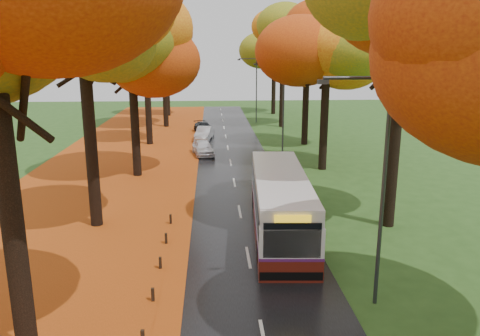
{
  "coord_description": "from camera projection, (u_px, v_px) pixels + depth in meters",
  "views": [
    {
      "loc": [
        -1.53,
        -6.68,
        8.69
      ],
      "look_at": [
        0.0,
        17.78,
        2.6
      ],
      "focal_mm": 35.0,
      "sensor_mm": 36.0,
      "label": 1
    }
  ],
  "objects": [
    {
      "name": "bus",
      "position": [
        280.0,
        202.0,
        22.94
      ],
      "size": [
        3.2,
        11.12,
        2.89
      ],
      "rotation": [
        0.0,
        0.0,
        -0.06
      ],
      "color": "#5C170E",
      "rests_on": "road"
    },
    {
      "name": "trees_right",
      "position": [
        334.0,
        37.0,
        32.83
      ],
      "size": [
        9.3,
        74.2,
        13.96
      ],
      "color": "black",
      "rests_on": "ground"
    },
    {
      "name": "streetlamp_far",
      "position": [
        254.0,
        85.0,
        58.13
      ],
      "size": [
        2.45,
        0.18,
        8.0
      ],
      "color": "#333538",
      "rests_on": "ground"
    },
    {
      "name": "centre_line",
      "position": [
        234.0,
        179.0,
        32.86
      ],
      "size": [
        0.12,
        90.0,
        0.01
      ],
      "primitive_type": "cube",
      "color": "silver",
      "rests_on": "road"
    },
    {
      "name": "trees_left",
      "position": [
        128.0,
        39.0,
        32.14
      ],
      "size": [
        9.2,
        74.0,
        13.88
      ],
      "color": "black",
      "rests_on": "ground"
    },
    {
      "name": "leaf_verge",
      "position": [
        104.0,
        181.0,
        32.33
      ],
      "size": [
        12.0,
        90.0,
        0.02
      ],
      "primitive_type": "cube",
      "color": "#86360C",
      "rests_on": "ground"
    },
    {
      "name": "car_silver",
      "position": [
        204.0,
        133.0,
        47.33
      ],
      "size": [
        2.0,
        4.17,
        1.32
      ],
      "primitive_type": "imported",
      "rotation": [
        0.0,
        0.0,
        -0.16
      ],
      "color": "#A8ABB0",
      "rests_on": "road"
    },
    {
      "name": "leaf_drift",
      "position": [
        190.0,
        179.0,
        32.68
      ],
      "size": [
        0.9,
        90.0,
        0.01
      ],
      "primitive_type": "cube",
      "color": "#B94812",
      "rests_on": "road"
    },
    {
      "name": "streetlamp_mid",
      "position": [
        280.0,
        104.0,
        36.82
      ],
      "size": [
        2.45,
        0.18,
        8.0
      ],
      "color": "#333538",
      "rests_on": "ground"
    },
    {
      "name": "road",
      "position": [
        234.0,
        179.0,
        32.87
      ],
      "size": [
        6.5,
        90.0,
        0.04
      ],
      "primitive_type": "cube",
      "color": "black",
      "rests_on": "ground"
    },
    {
      "name": "car_white",
      "position": [
        203.0,
        148.0,
        40.3
      ],
      "size": [
        2.2,
        4.02,
        1.3
      ],
      "primitive_type": "imported",
      "rotation": [
        0.0,
        0.0,
        0.18
      ],
      "color": "silver",
      "rests_on": "road"
    },
    {
      "name": "streetlamp_near",
      "position": [
        377.0,
        175.0,
        15.51
      ],
      "size": [
        2.45,
        0.18,
        8.0
      ],
      "color": "#333538",
      "rests_on": "ground"
    },
    {
      "name": "car_dark",
      "position": [
        204.0,
        127.0,
        51.62
      ],
      "size": [
        2.54,
        4.18,
        1.13
      ],
      "primitive_type": "imported",
      "rotation": [
        0.0,
        0.0,
        0.26
      ],
      "color": "black",
      "rests_on": "road"
    }
  ]
}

